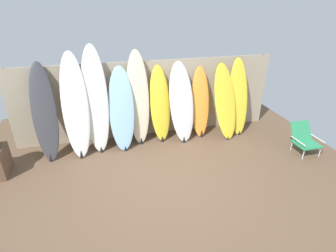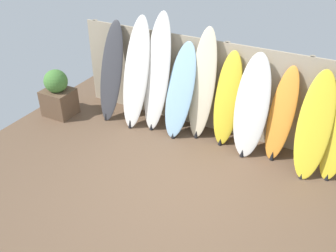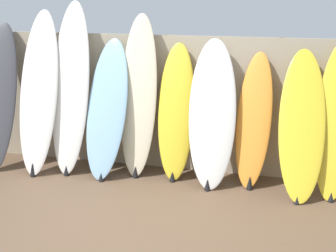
{
  "view_description": "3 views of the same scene",
  "coord_description": "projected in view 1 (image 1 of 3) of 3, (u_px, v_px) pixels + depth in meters",
  "views": [
    {
      "loc": [
        -1.0,
        -3.76,
        3.02
      ],
      "look_at": [
        0.17,
        0.85,
        0.71
      ],
      "focal_mm": 28.0,
      "sensor_mm": 36.0,
      "label": 1
    },
    {
      "loc": [
        2.04,
        -4.05,
        3.99
      ],
      "look_at": [
        -0.42,
        0.6,
        0.73
      ],
      "focal_mm": 40.0,
      "sensor_mm": 36.0,
      "label": 2
    },
    {
      "loc": [
        1.49,
        -3.87,
        2.35
      ],
      "look_at": [
        0.39,
        0.54,
        1.03
      ],
      "focal_mm": 50.0,
      "sensor_mm": 36.0,
      "label": 3
    }
  ],
  "objects": [
    {
      "name": "surfboard_skyblue_3",
      "position": [
        122.0,
        109.0,
        5.66
      ],
      "size": [
        0.61,
        0.72,
        1.77
      ],
      "color": "#8CB7D6",
      "rests_on": "ground"
    },
    {
      "name": "fence_back",
      "position": [
        149.0,
        99.0,
        6.17
      ],
      "size": [
        6.08,
        0.11,
        1.8
      ],
      "color": "tan",
      "rests_on": "ground"
    },
    {
      "name": "surfboard_charcoal_0",
      "position": [
        44.0,
        113.0,
        5.27
      ],
      "size": [
        0.53,
        0.78,
        1.94
      ],
      "color": "#38383D",
      "rests_on": "ground"
    },
    {
      "name": "surfboard_white_1",
      "position": [
        75.0,
        106.0,
        5.34
      ],
      "size": [
        0.54,
        0.74,
        2.12
      ],
      "color": "white",
      "rests_on": "ground"
    },
    {
      "name": "surfboard_cream_4",
      "position": [
        138.0,
        99.0,
        5.79
      ],
      "size": [
        0.51,
        0.47,
        2.08
      ],
      "color": "beige",
      "rests_on": "ground"
    },
    {
      "name": "surfboard_orange_7",
      "position": [
        200.0,
        103.0,
        6.21
      ],
      "size": [
        0.48,
        0.54,
        1.64
      ],
      "color": "orange",
      "rests_on": "ground"
    },
    {
      "name": "surfboard_yellow_8",
      "position": [
        225.0,
        102.0,
        6.16
      ],
      "size": [
        0.58,
        0.76,
        1.7
      ],
      "color": "yellow",
      "rests_on": "ground"
    },
    {
      "name": "surfboard_white_2",
      "position": [
        96.0,
        100.0,
        5.49
      ],
      "size": [
        0.54,
        0.65,
        2.24
      ],
      "color": "white",
      "rests_on": "ground"
    },
    {
      "name": "surfboard_yellow_5",
      "position": [
        160.0,
        104.0,
        5.98
      ],
      "size": [
        0.48,
        0.5,
        1.73
      ],
      "color": "yellow",
      "rests_on": "ground"
    },
    {
      "name": "beach_chair",
      "position": [
        304.0,
        138.0,
        5.65
      ],
      "size": [
        0.5,
        0.59,
        0.63
      ],
      "rotation": [
        0.0,
        0.0,
        -0.08
      ],
      "color": "silver",
      "rests_on": "ground"
    },
    {
      "name": "surfboard_yellow_9",
      "position": [
        238.0,
        98.0,
        6.31
      ],
      "size": [
        0.5,
        0.59,
        1.8
      ],
      "color": "yellow",
      "rests_on": "ground"
    },
    {
      "name": "ground",
      "position": [
        170.0,
        181.0,
        4.82
      ],
      "size": [
        7.68,
        7.68,
        0.0
      ],
      "primitive_type": "plane",
      "color": "brown"
    },
    {
      "name": "surfboard_white_6",
      "position": [
        182.0,
        103.0,
        5.97
      ],
      "size": [
        0.63,
        0.65,
        1.8
      ],
      "color": "white",
      "rests_on": "ground"
    }
  ]
}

